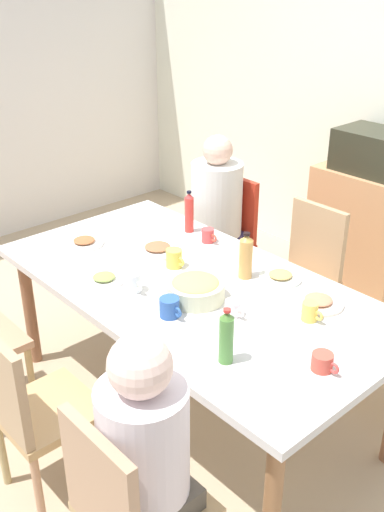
{
  "coord_description": "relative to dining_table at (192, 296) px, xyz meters",
  "views": [
    {
      "loc": [
        1.9,
        -1.71,
        2.19
      ],
      "look_at": [
        0.0,
        0.0,
        0.91
      ],
      "focal_mm": 41.6,
      "sensor_mm": 36.0,
      "label": 1
    }
  ],
  "objects": [
    {
      "name": "chair_4",
      "position": [
        0.0,
        0.92,
        -0.18
      ],
      "size": [
        0.4,
        0.4,
        0.9
      ],
      "color": "tan",
      "rests_on": "ground_plane"
    },
    {
      "name": "plate_3",
      "position": [
        -0.3,
        -0.31,
        0.09
      ],
      "size": [
        0.2,
        0.2,
        0.04
      ],
      "color": "white",
      "rests_on": "dining_table"
    },
    {
      "name": "bottle_1",
      "position": [
        0.13,
        0.24,
        0.19
      ],
      "size": [
        0.07,
        0.07,
        0.24
      ],
      "color": "tan",
      "rests_on": "dining_table"
    },
    {
      "name": "bottle_0",
      "position": [
        0.56,
        -0.33,
        0.19
      ],
      "size": [
        0.06,
        0.06,
        0.24
      ],
      "color": "#4E893E",
      "rests_on": "dining_table"
    },
    {
      "name": "person_3",
      "position": [
        -0.69,
        0.83,
        0.05
      ],
      "size": [
        0.34,
        0.34,
        1.21
      ],
      "color": "#29384F",
      "rests_on": "ground_plane"
    },
    {
      "name": "bottle_2",
      "position": [
        -0.48,
        0.41,
        0.19
      ],
      "size": [
        0.05,
        0.05,
        0.25
      ],
      "color": "red",
      "rests_on": "dining_table"
    },
    {
      "name": "cup_2",
      "position": [
        0.85,
        -0.08,
        0.11
      ],
      "size": [
        0.12,
        0.08,
        0.07
      ],
      "color": "#CE4C3C",
      "rests_on": "dining_table"
    },
    {
      "name": "plate_0",
      "position": [
        0.26,
        0.36,
        0.09
      ],
      "size": [
        0.21,
        0.21,
        0.04
      ],
      "color": "white",
      "rests_on": "dining_table"
    },
    {
      "name": "chair_1",
      "position": [
        0.69,
        -0.92,
        -0.18
      ],
      "size": [
        0.4,
        0.4,
        0.9
      ],
      "color": "tan",
      "rests_on": "ground_plane"
    },
    {
      "name": "cup_3",
      "position": [
        0.16,
        -0.28,
        0.12
      ],
      "size": [
        0.13,
        0.09,
        0.09
      ],
      "color": "#2E57A5",
      "rests_on": "dining_table"
    },
    {
      "name": "cup_1",
      "position": [
        -0.19,
        0.05,
        0.12
      ],
      "size": [
        0.12,
        0.08,
        0.1
      ],
      "color": "#E4CE4F",
      "rests_on": "dining_table"
    },
    {
      "name": "cup_4",
      "position": [
        -0.13,
        -0.26,
        0.12
      ],
      "size": [
        0.12,
        0.09,
        0.1
      ],
      "color": "white",
      "rests_on": "dining_table"
    },
    {
      "name": "person_1",
      "position": [
        0.69,
        -0.83,
        0.02
      ],
      "size": [
        0.31,
        0.31,
        1.17
      ],
      "color": "brown",
      "rests_on": "ground_plane"
    },
    {
      "name": "cup_5",
      "position": [
        0.6,
        0.16,
        0.12
      ],
      "size": [
        0.11,
        0.07,
        0.09
      ],
      "color": "#EECE55",
      "rests_on": "dining_table"
    },
    {
      "name": "plate_1",
      "position": [
        0.54,
        0.3,
        0.09
      ],
      "size": [
        0.23,
        0.23,
        0.04
      ],
      "color": "silver",
      "rests_on": "dining_table"
    },
    {
      "name": "ground_plane",
      "position": [
        0.0,
        0.0,
        -0.69
      ],
      "size": [
        6.64,
        6.64,
        0.0
      ],
      "primitive_type": "plane",
      "color": "tan"
    },
    {
      "name": "plate_2",
      "position": [
        -0.39,
        0.1,
        0.09
      ],
      "size": [
        0.26,
        0.26,
        0.04
      ],
      "color": "white",
      "rests_on": "dining_table"
    },
    {
      "name": "bowl_0",
      "position": [
        0.12,
        -0.09,
        0.12
      ],
      "size": [
        0.28,
        0.28,
        0.11
      ],
      "color": "beige",
      "rests_on": "dining_table"
    },
    {
      "name": "plate_4",
      "position": [
        -0.73,
        -0.15,
        0.09
      ],
      "size": [
        0.22,
        0.22,
        0.04
      ],
      "color": "silver",
      "rests_on": "dining_table"
    },
    {
      "name": "microwave",
      "position": [
        -0.16,
        1.79,
        0.35
      ],
      "size": [
        0.48,
        0.36,
        0.28
      ],
      "primitive_type": "cube",
      "color": "#2B2D1F",
      "rests_on": "side_cabinet"
    },
    {
      "name": "cup_6",
      "position": [
        -0.29,
        0.39,
        0.11
      ],
      "size": [
        0.11,
        0.07,
        0.08
      ],
      "color": "#CA4344",
      "rests_on": "dining_table"
    },
    {
      "name": "side_cabinet",
      "position": [
        -0.16,
        1.79,
        -0.24
      ],
      "size": [
        0.7,
        0.44,
        0.9
      ],
      "primitive_type": "cube",
      "color": "tan",
      "rests_on": "ground_plane"
    },
    {
      "name": "dining_table",
      "position": [
        0.0,
        0.0,
        0.0
      ],
      "size": [
        2.07,
        1.08,
        0.76
      ],
      "color": "silver",
      "rests_on": "ground_plane"
    },
    {
      "name": "cup_0",
      "position": [
        0.34,
        -0.06,
        0.11
      ],
      "size": [
        0.11,
        0.07,
        0.07
      ],
      "color": "white",
      "rests_on": "dining_table"
    },
    {
      "name": "chair_3",
      "position": [
        -0.69,
        0.92,
        -0.18
      ],
      "size": [
        0.4,
        0.4,
        0.9
      ],
      "color": "red",
      "rests_on": "ground_plane"
    },
    {
      "name": "chair_2",
      "position": [
        0.0,
        -0.92,
        -0.18
      ],
      "size": [
        0.4,
        0.4,
        0.9
      ],
      "color": "tan",
      "rests_on": "ground_plane"
    }
  ]
}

